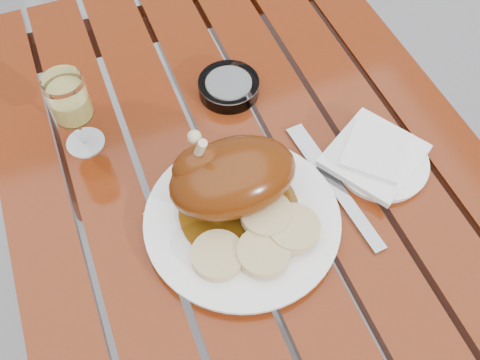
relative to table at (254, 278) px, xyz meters
name	(u,v)px	position (x,y,z in m)	size (l,w,h in m)	color
ground	(251,331)	(0.00, 0.00, -0.38)	(60.00, 60.00, 0.00)	slate
table	(254,278)	(0.00, 0.00, 0.00)	(0.80, 1.20, 0.75)	maroon
dinner_plate	(242,221)	(-0.05, -0.05, 0.38)	(0.31, 0.31, 0.02)	white
roast_duck	(229,177)	(-0.05, -0.01, 0.45)	(0.20, 0.19, 0.14)	#623A0B
bread_dumplings	(261,237)	(-0.04, -0.10, 0.41)	(0.20, 0.13, 0.03)	tan
wine_glass	(74,114)	(-0.24, 0.20, 0.45)	(0.07, 0.07, 0.16)	#EEDD6C
side_plate	(381,162)	(0.21, -0.03, 0.38)	(0.16, 0.16, 0.01)	white
napkin	(374,155)	(0.20, -0.02, 0.39)	(0.15, 0.14, 0.01)	white
ashtray	(229,87)	(0.03, 0.22, 0.39)	(0.11, 0.11, 0.03)	#B2B7BC
fork	(189,254)	(-0.15, -0.07, 0.38)	(0.02, 0.17, 0.01)	gray
knife	(341,194)	(0.12, -0.06, 0.38)	(0.02, 0.23, 0.01)	gray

